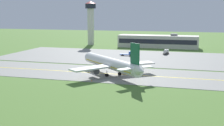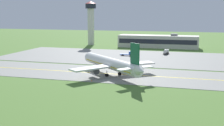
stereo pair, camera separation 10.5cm
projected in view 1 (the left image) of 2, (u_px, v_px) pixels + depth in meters
The scene contains 11 objects.
ground_plane at pixel (94, 73), 107.99m from camera, with size 500.00×500.00×0.00m, color #517A33.
taxiway_strip at pixel (94, 73), 107.98m from camera, with size 240.00×28.00×0.10m, color gray.
apron_pad at pixel (141, 57), 145.07m from camera, with size 140.00×52.00×0.10m, color gray.
taxiway_centreline at pixel (94, 73), 107.97m from camera, with size 220.00×0.60×0.01m, color yellow.
airplane_lead at pixel (111, 64), 103.47m from camera, with size 31.69×30.75×12.70m.
service_truck_baggage at pixel (128, 54), 150.34m from camera, with size 6.53×2.70×2.59m.
service_truck_fuel at pixel (166, 51), 156.20m from camera, with size 2.72×6.14×2.65m.
terminal_building at pixel (158, 41), 186.42m from camera, with size 49.85×11.76×8.92m.
control_tower at pixel (91, 19), 200.57m from camera, with size 7.60×7.60×29.65m.
traffic_cone_near_edge at pixel (123, 68), 116.50m from camera, with size 0.44×0.44×0.60m, color orange.
traffic_cone_mid_edge at pixel (92, 81), 94.68m from camera, with size 0.44×0.44×0.60m, color orange.
Camera 1 is at (35.58, -99.87, 21.90)m, focal length 47.19 mm.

